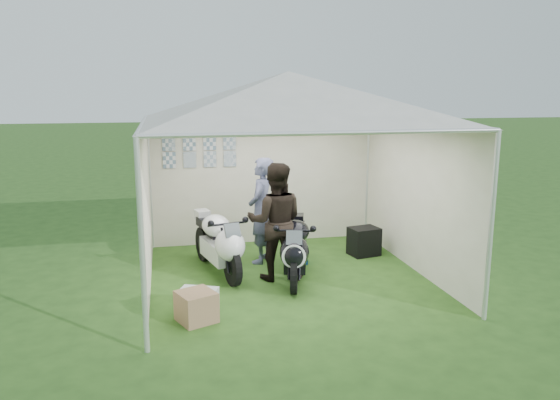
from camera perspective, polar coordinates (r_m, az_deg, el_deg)
The scene contains 10 objects.
ground at distance 8.24m, azimuth 0.81°, elevation -8.02°, with size 80.00×80.00×0.00m, color #274918.
canopy_tent at distance 7.80m, azimuth 0.81°, elevation 10.19°, with size 5.66×5.66×3.00m.
motorcycle_white at distance 8.26m, azimuth -6.35°, elevation -4.33°, with size 0.70×1.83×0.92m.
motorcycle_black at distance 7.95m, azimuth 1.63°, elevation -4.99°, with size 0.74×1.77×0.89m.
paddock_stand at distance 8.85m, azimuth 1.80°, elevation -5.74°, with size 0.35×0.22×0.26m, color blue.
person_dark_jacket at distance 7.94m, azimuth -0.47°, elevation -2.27°, with size 0.84×0.65×1.73m, color black.
person_blue_jacket at distance 8.73m, azimuth -1.97°, elevation -1.10°, with size 0.62×0.41×1.70m, color slate.
equipment_box at distance 9.33m, azimuth 8.76°, elevation -4.29°, with size 0.47×0.38×0.47m, color black.
crate_0 at distance 6.99m, azimuth -8.60°, elevation -10.49°, with size 0.46×0.36×0.31m, color silver.
crate_1 at distance 6.77m, azimuth -8.74°, elevation -10.95°, with size 0.41×0.41×0.37m, color #896749.
Camera 1 is at (-1.74, -7.57, 2.76)m, focal length 35.00 mm.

